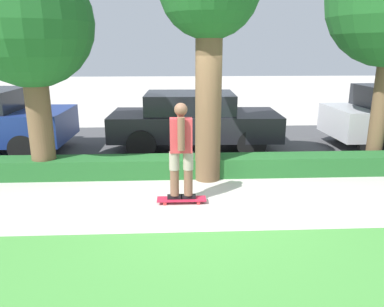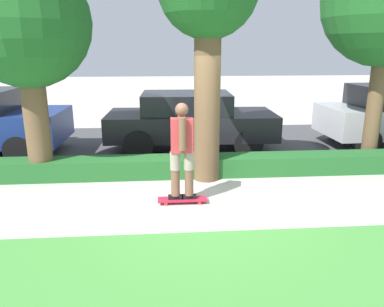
{
  "view_description": "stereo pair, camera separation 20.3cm",
  "coord_description": "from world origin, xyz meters",
  "px_view_note": "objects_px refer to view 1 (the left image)",
  "views": [
    {
      "loc": [
        -0.46,
        -6.01,
        2.65
      ],
      "look_at": [
        -0.14,
        0.6,
        0.77
      ],
      "focal_mm": 35.0,
      "sensor_mm": 36.0,
      "label": 1
    },
    {
      "loc": [
        -0.66,
        -5.99,
        2.65
      ],
      "look_at": [
        -0.14,
        0.6,
        0.77
      ],
      "focal_mm": 35.0,
      "sensor_mm": 36.0,
      "label": 2
    }
  ],
  "objects_px": {
    "skateboard": "(182,199)",
    "skater_person": "(181,149)",
    "tree_near": "(29,26)",
    "parked_car_middle": "(194,120)",
    "tree_mid": "(210,0)"
  },
  "relations": [
    {
      "from": "skater_person",
      "to": "parked_car_middle",
      "type": "height_order",
      "value": "skater_person"
    },
    {
      "from": "skateboard",
      "to": "tree_mid",
      "type": "height_order",
      "value": "tree_mid"
    },
    {
      "from": "skateboard",
      "to": "tree_near",
      "type": "xyz_separation_m",
      "value": [
        -2.83,
        1.48,
        2.96
      ]
    },
    {
      "from": "tree_near",
      "to": "parked_car_middle",
      "type": "bearing_deg",
      "value": 32.78
    },
    {
      "from": "skateboard",
      "to": "skater_person",
      "type": "xyz_separation_m",
      "value": [
        -0.0,
        -0.0,
        0.92
      ]
    },
    {
      "from": "tree_mid",
      "to": "skateboard",
      "type": "bearing_deg",
      "value": -114.67
    },
    {
      "from": "tree_near",
      "to": "tree_mid",
      "type": "relative_size",
      "value": 0.93
    },
    {
      "from": "tree_near",
      "to": "tree_mid",
      "type": "height_order",
      "value": "tree_mid"
    },
    {
      "from": "skateboard",
      "to": "parked_car_middle",
      "type": "bearing_deg",
      "value": 83.63
    },
    {
      "from": "skater_person",
      "to": "skateboard",
      "type": "bearing_deg",
      "value": 7.13
    },
    {
      "from": "parked_car_middle",
      "to": "skateboard",
      "type": "bearing_deg",
      "value": -94.6
    },
    {
      "from": "skateboard",
      "to": "tree_mid",
      "type": "relative_size",
      "value": 0.18
    },
    {
      "from": "skateboard",
      "to": "tree_near",
      "type": "relative_size",
      "value": 0.2
    },
    {
      "from": "skateboard",
      "to": "skater_person",
      "type": "relative_size",
      "value": 0.51
    },
    {
      "from": "skateboard",
      "to": "tree_near",
      "type": "distance_m",
      "value": 4.36
    }
  ]
}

